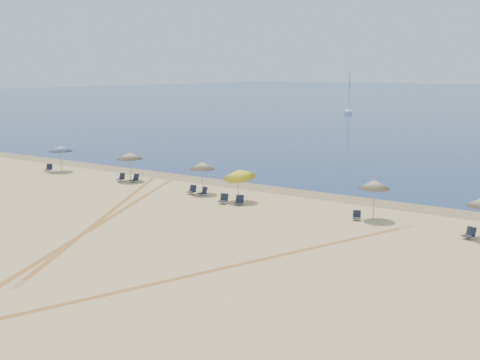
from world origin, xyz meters
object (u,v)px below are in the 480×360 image
(umbrella_3, at_px, (239,173))
(chair_6, at_px, (239,201))
(umbrella_0, at_px, (60,149))
(sailboat_2, at_px, (349,101))
(umbrella_2, at_px, (202,165))
(chair_3, at_px, (192,190))
(chair_4, at_px, (203,192))
(chair_7, at_px, (357,216))
(chair_1, at_px, (121,178))
(chair_2, at_px, (135,179))
(umbrella_4, at_px, (374,184))
(chair_0, at_px, (49,168))
(chair_8, at_px, (470,234))
(umbrella_1, at_px, (130,156))
(chair_5, at_px, (224,199))

(umbrella_3, xyz_separation_m, chair_6, (0.69, -1.01, -1.71))
(umbrella_0, xyz_separation_m, sailboat_2, (-7.47, 84.61, 0.58))
(umbrella_2, bearing_deg, chair_3, -128.86)
(chair_4, bearing_deg, chair_3, -160.27)
(chair_7, bearing_deg, chair_1, 155.80)
(chair_2, bearing_deg, chair_7, -0.48)
(umbrella_4, xyz_separation_m, chair_0, (-31.29, 0.02, -1.90))
(umbrella_0, xyz_separation_m, chair_8, (36.51, -2.07, -1.83))
(umbrella_3, xyz_separation_m, sailboat_2, (-28.12, 85.88, 0.70))
(umbrella_2, xyz_separation_m, umbrella_4, (13.62, -0.21, 0.07))
(umbrella_1, height_order, chair_6, umbrella_1)
(umbrella_1, xyz_separation_m, umbrella_3, (12.02, -1.42, -0.12))
(sailboat_2, bearing_deg, chair_3, -96.48)
(umbrella_3, bearing_deg, chair_0, 178.72)
(chair_5, bearing_deg, chair_2, 152.99)
(chair_1, relative_size, chair_8, 0.86)
(chair_0, distance_m, chair_1, 8.95)
(chair_8, bearing_deg, chair_2, -164.04)
(chair_0, bearing_deg, chair_5, -27.78)
(umbrella_3, xyz_separation_m, chair_4, (-3.30, 0.12, -1.72))
(chair_0, height_order, chair_1, chair_0)
(umbrella_0, bearing_deg, chair_7, -3.15)
(umbrella_2, bearing_deg, umbrella_3, -10.10)
(chair_1, height_order, chair_4, chair_1)
(chair_5, bearing_deg, chair_8, -13.17)
(chair_2, relative_size, chair_3, 1.05)
(chair_4, bearing_deg, umbrella_0, -167.78)
(umbrella_2, xyz_separation_m, chair_6, (4.50, -1.69, -1.84))
(umbrella_2, height_order, chair_2, umbrella_2)
(umbrella_4, height_order, sailboat_2, sailboat_2)
(umbrella_3, xyz_separation_m, umbrella_4, (9.80, 0.46, 0.20))
(chair_0, relative_size, chair_8, 1.08)
(chair_6, bearing_deg, umbrella_4, -11.90)
(umbrella_2, height_order, chair_3, umbrella_2)
(umbrella_1, xyz_separation_m, chair_1, (-0.53, -0.58, -1.83))
(umbrella_3, relative_size, chair_7, 3.59)
(chair_0, distance_m, sailboat_2, 85.69)
(chair_6, bearing_deg, chair_2, 148.91)
(umbrella_1, bearing_deg, umbrella_4, -2.51)
(chair_3, bearing_deg, umbrella_4, -3.03)
(umbrella_2, relative_size, chair_2, 3.46)
(chair_0, height_order, chair_5, chair_0)
(chair_1, bearing_deg, chair_6, -11.54)
(umbrella_0, distance_m, sailboat_2, 84.94)
(umbrella_0, distance_m, chair_1, 8.32)
(chair_4, height_order, chair_6, chair_6)
(umbrella_3, relative_size, chair_5, 3.20)
(umbrella_4, height_order, chair_8, umbrella_4)
(umbrella_4, height_order, chair_0, umbrella_4)
(umbrella_1, height_order, chair_4, umbrella_1)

